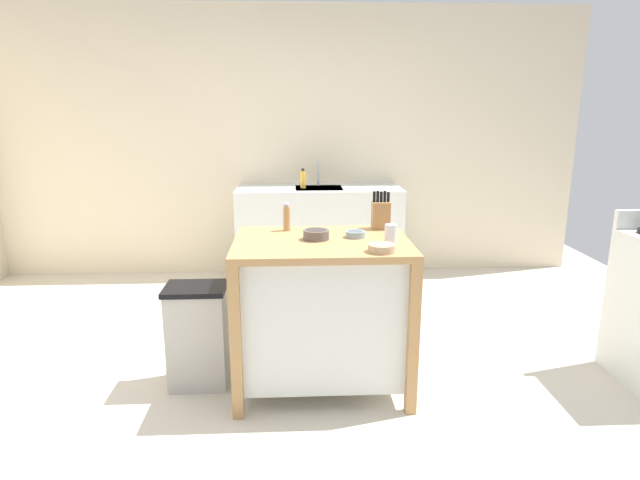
% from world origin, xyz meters
% --- Properties ---
extents(ground_plane, '(6.79, 6.79, 0.00)m').
position_xyz_m(ground_plane, '(0.00, 0.00, 0.00)').
color(ground_plane, beige).
rests_on(ground_plane, ground).
extents(wall_back, '(5.79, 0.10, 2.60)m').
position_xyz_m(wall_back, '(0.00, 2.40, 1.30)').
color(wall_back, beige).
rests_on(wall_back, ground).
extents(kitchen_island, '(1.01, 0.76, 0.91)m').
position_xyz_m(kitchen_island, '(0.20, 0.01, 0.51)').
color(kitchen_island, '#AD7F4C').
rests_on(kitchen_island, ground).
extents(knife_block, '(0.11, 0.09, 0.24)m').
position_xyz_m(knife_block, '(0.59, 0.29, 1.00)').
color(knife_block, '#9E7042').
rests_on(knife_block, kitchen_island).
extents(bowl_ceramic_small, '(0.15, 0.15, 0.06)m').
position_xyz_m(bowl_ceramic_small, '(0.17, 0.03, 0.94)').
color(bowl_ceramic_small, '#564C47').
rests_on(bowl_ceramic_small, kitchen_island).
extents(bowl_ceramic_wide, '(0.11, 0.11, 0.04)m').
position_xyz_m(bowl_ceramic_wide, '(0.40, 0.07, 0.93)').
color(bowl_ceramic_wide, gray).
rests_on(bowl_ceramic_wide, kitchen_island).
extents(bowl_stoneware_deep, '(0.14, 0.14, 0.04)m').
position_xyz_m(bowl_stoneware_deep, '(0.50, -0.26, 0.93)').
color(bowl_stoneware_deep, tan).
rests_on(bowl_stoneware_deep, kitchen_island).
extents(drinking_cup, '(0.07, 0.07, 0.11)m').
position_xyz_m(drinking_cup, '(0.58, -0.08, 0.96)').
color(drinking_cup, silver).
rests_on(drinking_cup, kitchen_island).
extents(pepper_grinder, '(0.04, 0.04, 0.18)m').
position_xyz_m(pepper_grinder, '(-0.00, 0.27, 0.99)').
color(pepper_grinder, '#AD7F4C').
rests_on(pepper_grinder, kitchen_island).
extents(trash_bin, '(0.36, 0.28, 0.63)m').
position_xyz_m(trash_bin, '(-0.54, 0.05, 0.32)').
color(trash_bin, '#B7B2A8').
rests_on(trash_bin, ground).
extents(sink_counter, '(1.55, 0.60, 0.91)m').
position_xyz_m(sink_counter, '(0.28, 2.05, 0.46)').
color(sink_counter, silver).
rests_on(sink_counter, ground).
extents(sink_faucet, '(0.02, 0.02, 0.22)m').
position_xyz_m(sink_faucet, '(0.28, 2.19, 1.02)').
color(sink_faucet, '#B7BCC1').
rests_on(sink_faucet, sink_counter).
extents(bottle_spray_cleaner, '(0.05, 0.05, 0.18)m').
position_xyz_m(bottle_spray_cleaner, '(0.13, 2.01, 1.00)').
color(bottle_spray_cleaner, yellow).
rests_on(bottle_spray_cleaner, sink_counter).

